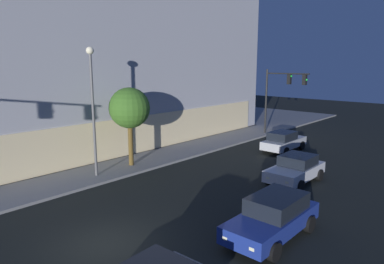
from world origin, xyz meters
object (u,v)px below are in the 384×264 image
at_px(modern_building, 54,41).
at_px(street_lamp_sidewalk, 92,96).
at_px(car_blue, 273,216).
at_px(car_white, 296,169).
at_px(traffic_light_far_corner, 282,89).
at_px(sidewalk_tree, 129,108).
at_px(car_silver, 283,141).

height_order(modern_building, street_lamp_sidewalk, modern_building).
relative_size(car_blue, car_white, 1.12).
xyz_separation_m(modern_building, street_lamp_sidewalk, (-6.50, -16.90, -4.12)).
relative_size(modern_building, street_lamp_sidewalk, 4.06).
bearing_deg(modern_building, street_lamp_sidewalk, -111.04).
bearing_deg(traffic_light_far_corner, modern_building, 121.76).
height_order(traffic_light_far_corner, sidewalk_tree, traffic_light_far_corner).
height_order(modern_building, traffic_light_far_corner, modern_building).
bearing_deg(sidewalk_tree, traffic_light_far_corner, -9.24).
bearing_deg(street_lamp_sidewalk, car_blue, -87.24).
distance_m(car_blue, car_silver, 14.48).
distance_m(car_white, car_silver, 7.45).
height_order(traffic_light_far_corner, car_white, traffic_light_far_corner).
bearing_deg(car_white, street_lamp_sidewalk, 128.18).
bearing_deg(sidewalk_tree, car_blue, -100.79).
distance_m(sidewalk_tree, car_blue, 12.43).
bearing_deg(traffic_light_far_corner, car_blue, -152.47).
distance_m(modern_building, car_blue, 30.26).
xyz_separation_m(traffic_light_far_corner, car_blue, (-17.84, -9.30, -3.66)).
relative_size(street_lamp_sidewalk, car_blue, 1.62).
height_order(sidewalk_tree, car_silver, sidewalk_tree).
bearing_deg(car_silver, traffic_light_far_corner, 31.15).
bearing_deg(car_silver, sidewalk_tree, 153.08).
bearing_deg(sidewalk_tree, car_silver, -26.92).
height_order(traffic_light_far_corner, car_silver, traffic_light_far_corner).
bearing_deg(car_white, car_silver, 32.92).
relative_size(traffic_light_far_corner, street_lamp_sidewalk, 0.81).
relative_size(street_lamp_sidewalk, sidewalk_tree, 1.47).
distance_m(modern_building, street_lamp_sidewalk, 18.56).
xyz_separation_m(sidewalk_tree, car_white, (4.49, -9.51, -3.14)).
xyz_separation_m(street_lamp_sidewalk, car_silver, (13.56, -5.25, -4.13)).
relative_size(sidewalk_tree, car_silver, 1.17).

